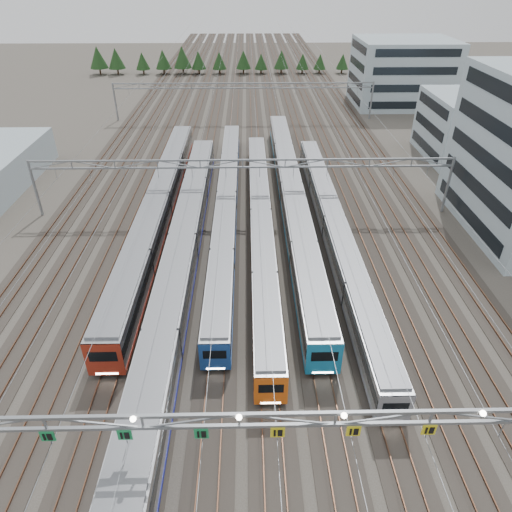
{
  "coord_description": "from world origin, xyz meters",
  "views": [
    {
      "loc": [
        0.64,
        -17.02,
        29.66
      ],
      "look_at": [
        1.43,
        23.42,
        3.5
      ],
      "focal_mm": 32.0,
      "sensor_mm": 36.0,
      "label": 1
    }
  ],
  "objects_px": {
    "gantry_mid": "(243,170)",
    "train_e": "(291,193)",
    "gantry_near": "(238,424)",
    "gantry_far": "(244,90)",
    "depot_bldg_mid": "(469,127)",
    "depot_bldg_north": "(402,72)",
    "train_f": "(334,227)",
    "train_c": "(227,202)",
    "train_a": "(159,205)",
    "train_d": "(261,220)",
    "train_b": "(183,248)"
  },
  "relations": [
    {
      "from": "gantry_mid",
      "to": "train_e",
      "type": "bearing_deg",
      "value": 13.02
    },
    {
      "from": "gantry_near",
      "to": "gantry_far",
      "type": "height_order",
      "value": "gantry_near"
    },
    {
      "from": "train_e",
      "to": "depot_bldg_mid",
      "type": "height_order",
      "value": "depot_bldg_mid"
    },
    {
      "from": "depot_bldg_north",
      "to": "gantry_mid",
      "type": "bearing_deg",
      "value": -123.24
    },
    {
      "from": "train_f",
      "to": "gantry_far",
      "type": "bearing_deg",
      "value": 102.04
    },
    {
      "from": "train_c",
      "to": "depot_bldg_mid",
      "type": "bearing_deg",
      "value": 27.77
    },
    {
      "from": "train_f",
      "to": "gantry_mid",
      "type": "distance_m",
      "value": 14.34
    },
    {
      "from": "train_f",
      "to": "gantry_near",
      "type": "height_order",
      "value": "gantry_near"
    },
    {
      "from": "train_a",
      "to": "depot_bldg_mid",
      "type": "bearing_deg",
      "value": 24.7
    },
    {
      "from": "train_d",
      "to": "train_f",
      "type": "xyz_separation_m",
      "value": [
        9.0,
        -2.02,
        0.0
      ]
    },
    {
      "from": "depot_bldg_mid",
      "to": "depot_bldg_north",
      "type": "height_order",
      "value": "depot_bldg_north"
    },
    {
      "from": "train_b",
      "to": "train_c",
      "type": "bearing_deg",
      "value": 70.16
    },
    {
      "from": "train_e",
      "to": "depot_bldg_north",
      "type": "relative_size",
      "value": 2.92
    },
    {
      "from": "train_a",
      "to": "train_e",
      "type": "height_order",
      "value": "train_a"
    },
    {
      "from": "train_f",
      "to": "depot_bldg_mid",
      "type": "bearing_deg",
      "value": 46.05
    },
    {
      "from": "train_f",
      "to": "gantry_mid",
      "type": "height_order",
      "value": "gantry_mid"
    },
    {
      "from": "train_e",
      "to": "train_b",
      "type": "bearing_deg",
      "value": -133.0
    },
    {
      "from": "train_f",
      "to": "gantry_near",
      "type": "distance_m",
      "value": 34.68
    },
    {
      "from": "depot_bldg_mid",
      "to": "train_b",
      "type": "bearing_deg",
      "value": -143.3
    },
    {
      "from": "train_b",
      "to": "train_d",
      "type": "relative_size",
      "value": 1.13
    },
    {
      "from": "train_b",
      "to": "train_f",
      "type": "height_order",
      "value": "train_b"
    },
    {
      "from": "gantry_near",
      "to": "depot_bldg_north",
      "type": "xyz_separation_m",
      "value": [
        37.9,
        97.88,
        0.28
      ]
    },
    {
      "from": "depot_bldg_mid",
      "to": "train_d",
      "type": "bearing_deg",
      "value": -143.8
    },
    {
      "from": "gantry_near",
      "to": "depot_bldg_mid",
      "type": "bearing_deg",
      "value": 57.35
    },
    {
      "from": "train_d",
      "to": "gantry_far",
      "type": "height_order",
      "value": "gantry_far"
    },
    {
      "from": "train_a",
      "to": "gantry_mid",
      "type": "xyz_separation_m",
      "value": [
        11.25,
        1.81,
        4.07
      ]
    },
    {
      "from": "gantry_mid",
      "to": "depot_bldg_mid",
      "type": "xyz_separation_m",
      "value": [
        39.43,
        21.5,
        -1.03
      ]
    },
    {
      "from": "train_d",
      "to": "depot_bldg_north",
      "type": "bearing_deg",
      "value": 60.71
    },
    {
      "from": "train_c",
      "to": "train_f",
      "type": "bearing_deg",
      "value": -28.35
    },
    {
      "from": "train_b",
      "to": "train_c",
      "type": "xyz_separation_m",
      "value": [
        4.5,
        12.47,
        -0.35
      ]
    },
    {
      "from": "train_e",
      "to": "gantry_mid",
      "type": "height_order",
      "value": "gantry_mid"
    },
    {
      "from": "train_d",
      "to": "depot_bldg_north",
      "type": "distance_m",
      "value": 72.98
    },
    {
      "from": "train_f",
      "to": "gantry_near",
      "type": "relative_size",
      "value": 0.98
    },
    {
      "from": "train_a",
      "to": "train_b",
      "type": "distance_m",
      "value": 11.99
    },
    {
      "from": "train_a",
      "to": "train_d",
      "type": "height_order",
      "value": "train_a"
    },
    {
      "from": "train_a",
      "to": "depot_bldg_mid",
      "type": "height_order",
      "value": "depot_bldg_mid"
    },
    {
      "from": "train_a",
      "to": "gantry_near",
      "type": "relative_size",
      "value": 1.01
    },
    {
      "from": "train_d",
      "to": "train_f",
      "type": "bearing_deg",
      "value": -12.65
    },
    {
      "from": "train_b",
      "to": "depot_bldg_north",
      "type": "relative_size",
      "value": 2.86
    },
    {
      "from": "train_a",
      "to": "train_c",
      "type": "relative_size",
      "value": 0.97
    },
    {
      "from": "train_a",
      "to": "gantry_near",
      "type": "distance_m",
      "value": 40.2
    },
    {
      "from": "train_b",
      "to": "gantry_near",
      "type": "bearing_deg",
      "value": -76.16
    },
    {
      "from": "gantry_mid",
      "to": "gantry_far",
      "type": "relative_size",
      "value": 1.0
    },
    {
      "from": "train_c",
      "to": "train_f",
      "type": "distance_m",
      "value": 15.34
    },
    {
      "from": "gantry_near",
      "to": "gantry_far",
      "type": "relative_size",
      "value": 1.0
    },
    {
      "from": "train_d",
      "to": "gantry_mid",
      "type": "height_order",
      "value": "gantry_mid"
    },
    {
      "from": "train_c",
      "to": "train_d",
      "type": "relative_size",
      "value": 1.06
    },
    {
      "from": "train_c",
      "to": "depot_bldg_north",
      "type": "relative_size",
      "value": 2.67
    },
    {
      "from": "gantry_mid",
      "to": "train_a",
      "type": "bearing_deg",
      "value": -170.88
    },
    {
      "from": "gantry_mid",
      "to": "depot_bldg_north",
      "type": "bearing_deg",
      "value": 56.76
    }
  ]
}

